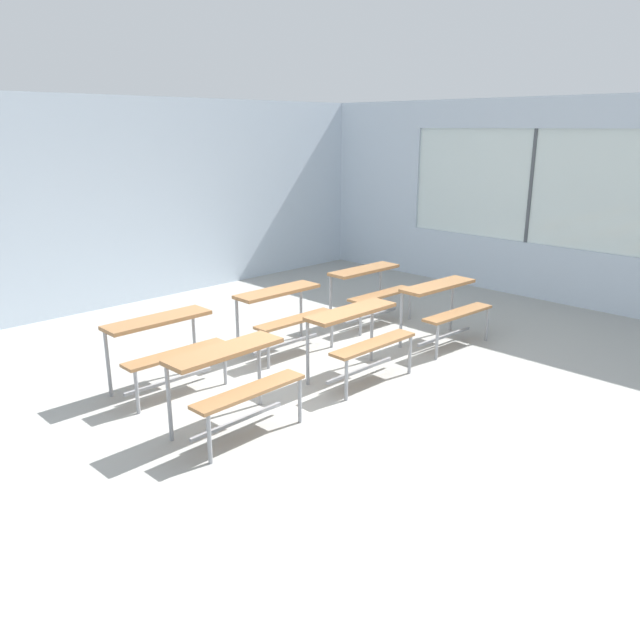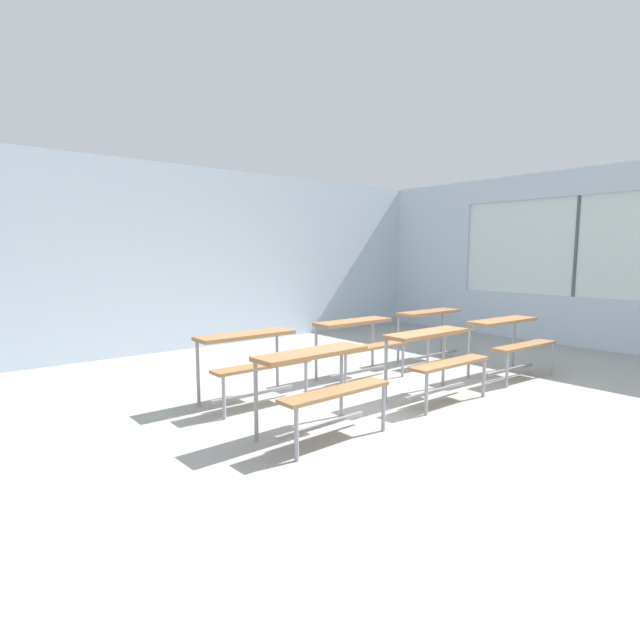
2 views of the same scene
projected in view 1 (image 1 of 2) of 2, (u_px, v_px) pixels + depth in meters
The scene contains 9 objects.
ground at pixel (321, 395), 6.31m from camera, with size 10.00×9.00×0.05m, color #9E9E99.
wall_back at pixel (100, 205), 8.91m from camera, with size 10.00×0.12×3.00m, color silver.
wall_right at pixel (570, 207), 9.13m from camera, with size 0.12×9.00×3.00m.
desk_bench_r0c0 at pixel (233, 371), 5.37m from camera, with size 1.12×0.62×0.74m.
desk_bench_r0c1 at pixel (359, 328), 6.51m from camera, with size 1.10×0.60×0.74m.
desk_bench_r0c2 at pixel (445, 300), 7.58m from camera, with size 1.13×0.64×0.74m.
desk_bench_r1c0 at pixel (165, 337), 6.23m from camera, with size 1.10×0.60×0.74m.
desk_bench_r1c1 at pixel (284, 306), 7.32m from camera, with size 1.10×0.60×0.74m.
desk_bench_r1c2 at pixel (370, 283), 8.41m from camera, with size 1.11×0.61×0.74m.
Camera 1 is at (-4.08, -4.12, 2.58)m, focal length 35.02 mm.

